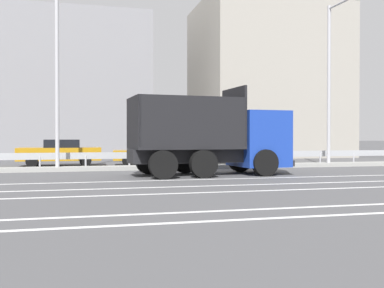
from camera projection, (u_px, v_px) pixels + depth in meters
The scene contains 17 objects.
ground_plane at pixel (189, 173), 18.99m from camera, with size 320.00×320.00×0.00m, color #4C4C4F.
lane_strip_0 at pixel (222, 179), 16.19m from camera, with size 50.80×0.16×0.01m, color silver.
lane_strip_1 at pixel (243, 185), 14.15m from camera, with size 50.80×0.16×0.01m, color silver.
lane_strip_2 at pixel (263, 191), 12.63m from camera, with size 50.80×0.16×0.01m, color silver.
lane_strip_3 at pixel (318, 207), 9.71m from camera, with size 50.80×0.16×0.01m, color silver.
lane_strip_4 at pixel (346, 215), 8.71m from camera, with size 50.80×0.16×0.01m, color silver.
median_island at pixel (176, 167), 21.36m from camera, with size 27.94×1.10×0.18m, color gray.
median_guardrail at pixel (171, 156), 22.57m from camera, with size 50.80×0.09×0.78m.
dump_truck at pixel (227, 142), 18.17m from camera, with size 6.53×3.01×3.51m.
median_road_sign at pixel (285, 141), 22.74m from camera, with size 0.86×0.16×2.40m.
street_lamp_1 at pixel (56, 43), 19.82m from camera, with size 0.71×2.64×10.28m.
street_lamp_2 at pixel (331, 76), 23.10m from camera, with size 0.70×2.29×8.33m.
parked_car_2 at pixel (60, 152), 23.58m from camera, with size 4.24×1.89×1.39m.
parked_car_3 at pixel (151, 152), 24.19m from camera, with size 4.14×2.30×1.39m.
parked_car_4 at pixel (243, 150), 25.62m from camera, with size 4.37×2.09×1.51m.
background_building_0 at pixel (26, 90), 35.60m from camera, with size 18.47×12.24×10.62m, color gray.
background_building_1 at pixel (266, 81), 36.32m from camera, with size 10.79×9.47×12.21m, color gray.
Camera 1 is at (-4.55, -18.42, 1.50)m, focal length 42.00 mm.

